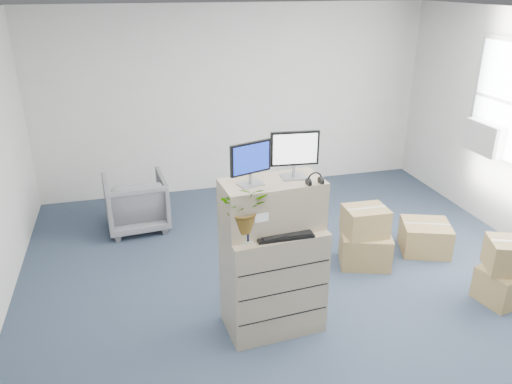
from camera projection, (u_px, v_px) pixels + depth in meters
ground at (314, 312)px, 5.03m from camera, size 7.00×7.00×0.00m
wall_back at (235, 100)px, 7.60m from camera, size 6.00×0.02×2.80m
ac_unit at (487, 138)px, 6.48m from camera, size 0.24×0.60×0.40m
filing_cabinet_lower at (273, 278)px, 4.66m from camera, size 0.93×0.61×1.04m
filing_cabinet_upper at (272, 204)px, 4.41m from camera, size 0.92×0.51×0.45m
monitor_left at (251, 161)px, 4.15m from camera, size 0.37×0.20×0.38m
monitor_right at (295, 152)px, 4.30m from camera, size 0.43×0.18×0.42m
headphones at (315, 180)px, 4.24m from camera, size 0.14×0.03×0.14m
keyboard at (284, 235)px, 4.33m from camera, size 0.50×0.21×0.03m
mouse at (318, 227)px, 4.45m from camera, size 0.11×0.09×0.03m
water_bottle at (283, 211)px, 4.48m from camera, size 0.08×0.08×0.28m
phone_dock at (268, 222)px, 4.48m from camera, size 0.07×0.06×0.14m
external_drive at (300, 214)px, 4.67m from camera, size 0.24×0.20×0.06m
tissue_box at (310, 209)px, 4.58m from camera, size 0.25×0.14×0.09m
potted_plant at (245, 213)px, 4.19m from camera, size 0.48×0.52×0.42m
office_chair at (136, 200)px, 6.61m from camera, size 0.83×0.79×0.80m
cardboard_boxes at (424, 248)px, 5.65m from camera, size 1.69×1.70×0.72m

